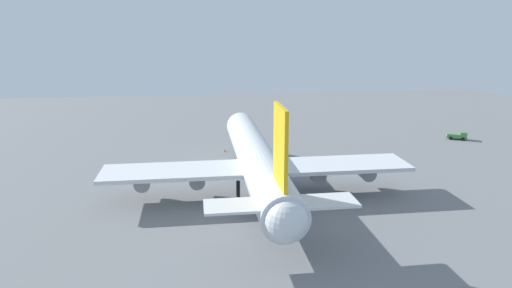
{
  "coord_description": "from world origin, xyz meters",
  "views": [
    {
      "loc": [
        -80.9,
        11.04,
        30.67
      ],
      "look_at": [
        0.0,
        0.0,
        9.23
      ],
      "focal_mm": 32.02,
      "sensor_mm": 36.0,
      "label": 1
    }
  ],
  "objects": [
    {
      "name": "cargo_airplane",
      "position": [
        -0.12,
        0.0,
        6.36
      ],
      "size": [
        62.79,
        55.65,
        20.52
      ],
      "color": "silver",
      "rests_on": "ground_plane"
    },
    {
      "name": "ground_plane",
      "position": [
        0.0,
        0.0,
        0.0
      ],
      "size": [
        251.17,
        251.17,
        0.0
      ],
      "primitive_type": "plane",
      "color": "slate"
    },
    {
      "name": "safety_cone_nose",
      "position": [
        28.26,
        3.96,
        0.37
      ],
      "size": [
        0.52,
        0.52,
        0.74
      ],
      "primitive_type": "cone",
      "color": "orange",
      "rests_on": "ground_plane"
    },
    {
      "name": "pushback_tractor",
      "position": [
        32.42,
        -60.55,
        1.09
      ],
      "size": [
        4.29,
        5.54,
        2.16
      ],
      "color": "#4C8C4C",
      "rests_on": "ground_plane"
    }
  ]
}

